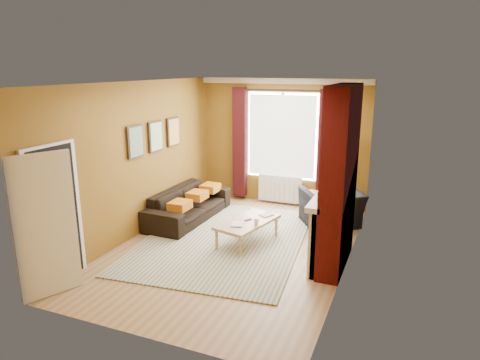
# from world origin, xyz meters

# --- Properties ---
(ground) EXTENTS (5.50, 5.50, 0.00)m
(ground) POSITION_xyz_m (0.00, 0.00, 0.00)
(ground) COLOR olive
(ground) RESTS_ON ground
(room_walls) EXTENTS (3.82, 5.54, 2.83)m
(room_walls) POSITION_xyz_m (0.63, 0.29, 1.38)
(room_walls) COLOR brown
(room_walls) RESTS_ON ground
(striped_rug) EXTENTS (3.12, 4.07, 0.02)m
(striped_rug) POSITION_xyz_m (-0.31, 0.23, 0.01)
(striped_rug) COLOR #346790
(striped_rug) RESTS_ON ground
(sofa) EXTENTS (0.92, 2.22, 0.64)m
(sofa) POSITION_xyz_m (-1.42, 0.95, 0.32)
(sofa) COLOR black
(sofa) RESTS_ON ground
(armchair) EXTENTS (1.42, 1.38, 0.70)m
(armchair) POSITION_xyz_m (1.33, 1.73, 0.35)
(armchair) COLOR black
(armchair) RESTS_ON ground
(coffee_table) EXTENTS (0.90, 1.36, 0.42)m
(coffee_table) POSITION_xyz_m (0.14, 0.27, 0.37)
(coffee_table) COLOR tan
(coffee_table) RESTS_ON ground
(wicker_stool) EXTENTS (0.46, 0.46, 0.44)m
(wicker_stool) POSITION_xyz_m (0.81, 2.40, 0.22)
(wicker_stool) COLOR olive
(wicker_stool) RESTS_ON ground
(floor_lamp) EXTENTS (0.30, 0.30, 1.68)m
(floor_lamp) POSITION_xyz_m (1.55, 2.40, 1.33)
(floor_lamp) COLOR black
(floor_lamp) RESTS_ON ground
(book_a) EXTENTS (0.26, 0.31, 0.02)m
(book_a) POSITION_xyz_m (-0.06, -0.01, 0.43)
(book_a) COLOR #999999
(book_a) RESTS_ON coffee_table
(book_b) EXTENTS (0.27, 0.30, 0.02)m
(book_b) POSITION_xyz_m (0.27, 0.71, 0.43)
(book_b) COLOR #999999
(book_b) RESTS_ON coffee_table
(mug) EXTENTS (0.12, 0.12, 0.09)m
(mug) POSITION_xyz_m (0.34, 0.15, 0.46)
(mug) COLOR #999999
(mug) RESTS_ON coffee_table
(tv_remote) EXTENTS (0.11, 0.15, 0.02)m
(tv_remote) POSITION_xyz_m (0.13, 0.30, 0.43)
(tv_remote) COLOR #252527
(tv_remote) RESTS_ON coffee_table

